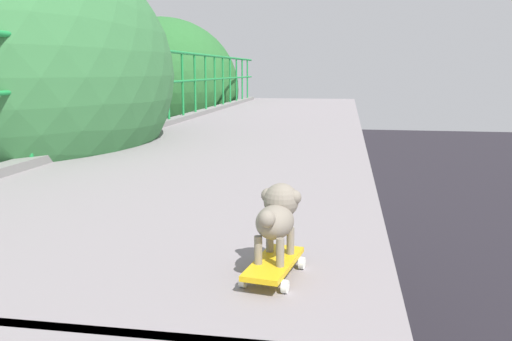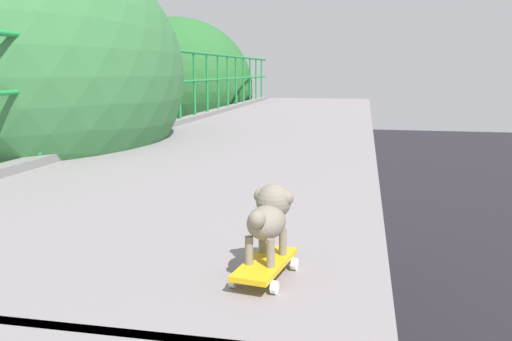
% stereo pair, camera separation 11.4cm
% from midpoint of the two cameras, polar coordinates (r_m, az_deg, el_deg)
% --- Properties ---
extents(car_yellow_cab_seventh, '(1.73, 3.81, 1.56)m').
position_cam_midpoint_polar(car_yellow_cab_seventh, '(17.47, -15.52, -9.43)').
color(car_yellow_cab_seventh, yellow).
rests_on(car_yellow_cab_seventh, ground).
extents(city_bus, '(2.76, 11.94, 3.54)m').
position_cam_midpoint_polar(city_bus, '(27.46, -12.59, 0.86)').
color(city_bus, white).
rests_on(city_bus, ground).
extents(roadside_tree_far, '(4.68, 4.68, 8.19)m').
position_cam_midpoint_polar(roadside_tree_far, '(16.96, -8.19, 8.48)').
color(roadside_tree_far, '#493226').
rests_on(roadside_tree_far, ground).
extents(toy_skateboard, '(0.26, 0.47, 0.08)m').
position_cam_midpoint_polar(toy_skateboard, '(2.41, 2.37, -10.08)').
color(toy_skateboard, gold).
rests_on(toy_skateboard, overpass_deck).
extents(small_dog, '(0.21, 0.36, 0.33)m').
position_cam_midpoint_polar(small_dog, '(2.40, 2.80, -4.65)').
color(small_dog, gray).
rests_on(small_dog, toy_skateboard).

